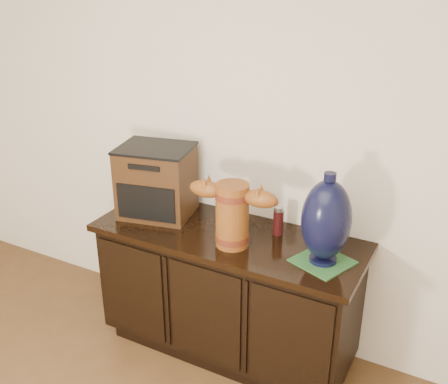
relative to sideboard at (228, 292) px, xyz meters
The scene contains 6 objects.
sideboard is the anchor object (origin of this frame).
terracotta_vessel 0.57m from the sideboard, 51.56° to the right, with size 0.47×0.18×0.33m.
tv_radio 0.74m from the sideboard, behind, with size 0.45×0.40×0.40m.
green_mat 0.65m from the sideboard, ahead, with size 0.24×0.24×0.01m, color #295C2B.
lamp_base 0.80m from the sideboard, ahead, with size 0.30×0.30×0.45m.
spray_can 0.52m from the sideboard, 27.77° to the left, with size 0.05×0.05×0.16m.
Camera 1 is at (1.13, 0.06, 2.07)m, focal length 42.00 mm.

